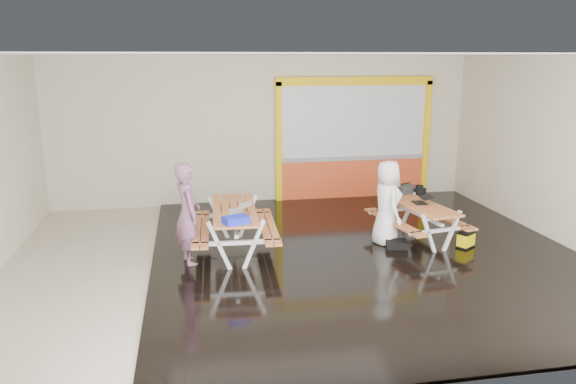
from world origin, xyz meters
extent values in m
cube|color=beige|center=(0.00, 0.00, -0.01)|extent=(10.00, 8.00, 0.01)
cube|color=white|center=(0.00, 0.00, 3.50)|extent=(10.00, 8.00, 0.01)
cube|color=beige|center=(0.00, 4.00, 1.75)|extent=(10.00, 0.01, 3.50)
cube|color=beige|center=(0.00, -4.00, 1.75)|extent=(10.00, 0.01, 3.50)
cube|color=beige|center=(5.00, 0.00, 1.75)|extent=(0.01, 8.00, 3.50)
cube|color=black|center=(1.25, 0.00, 0.03)|extent=(7.50, 7.98, 0.05)
cube|color=#D94B20|center=(2.20, 3.93, 0.50)|extent=(3.60, 0.12, 1.00)
cube|color=gray|center=(2.20, 3.93, 1.03)|extent=(3.60, 0.14, 0.10)
cube|color=silver|center=(2.20, 3.94, 1.94)|extent=(3.60, 0.08, 1.72)
cube|color=yellow|center=(0.33, 3.92, 1.45)|extent=(0.14, 0.16, 2.90)
cube|color=yellow|center=(4.07, 3.92, 1.45)|extent=(0.14, 0.16, 2.90)
cube|color=yellow|center=(2.20, 3.92, 2.90)|extent=(3.88, 0.16, 0.20)
cube|color=#CB6F36|center=(-1.36, 0.46, 0.83)|extent=(0.24, 2.15, 0.04)
cube|color=#CB6F36|center=(-1.20, 0.46, 0.83)|extent=(0.24, 2.15, 0.04)
cube|color=#CB6F36|center=(-1.05, 0.45, 0.83)|extent=(0.24, 2.15, 0.04)
cube|color=#CB6F36|center=(-0.90, 0.44, 0.83)|extent=(0.24, 2.15, 0.04)
cube|color=#CB6F36|center=(-0.75, 0.43, 0.83)|extent=(0.24, 2.15, 0.04)
cube|color=white|center=(-1.37, -0.35, 0.45)|extent=(0.40, 0.08, 0.86)
cube|color=white|center=(-0.81, -0.38, 0.45)|extent=(0.40, 0.08, 0.86)
cube|color=white|center=(-1.09, -0.37, 0.50)|extent=(1.47, 0.14, 0.06)
cube|color=white|center=(-1.09, -0.37, 0.78)|extent=(0.73, 0.10, 0.06)
cube|color=white|center=(-1.29, 1.28, 0.45)|extent=(0.40, 0.08, 0.86)
cube|color=white|center=(-0.73, 1.25, 0.45)|extent=(0.40, 0.08, 0.86)
cube|color=white|center=(-1.01, 1.27, 0.50)|extent=(1.47, 0.14, 0.06)
cube|color=white|center=(-1.01, 1.27, 0.78)|extent=(0.73, 0.10, 0.06)
cube|color=white|center=(-1.05, 0.45, 0.62)|extent=(0.15, 1.76, 0.06)
cube|color=#CB6F36|center=(-1.71, 0.48, 0.51)|extent=(0.23, 2.15, 0.04)
cube|color=#CB6F36|center=(-1.57, 0.48, 0.51)|extent=(0.23, 2.15, 0.04)
cube|color=#CB6F36|center=(-0.53, 0.42, 0.51)|extent=(0.23, 2.15, 0.04)
cube|color=#CB6F36|center=(-0.39, 0.42, 0.51)|extent=(0.23, 2.15, 0.04)
cube|color=#CB6F36|center=(2.18, 0.46, 0.74)|extent=(0.44, 1.89, 0.04)
cube|color=#CB6F36|center=(2.31, 0.48, 0.74)|extent=(0.44, 1.89, 0.04)
cube|color=#CB6F36|center=(2.45, 0.50, 0.74)|extent=(0.44, 1.89, 0.04)
cube|color=#CB6F36|center=(2.58, 0.53, 0.74)|extent=(0.44, 1.89, 0.04)
cube|color=#CB6F36|center=(2.71, 0.55, 0.74)|extent=(0.44, 1.89, 0.04)
cube|color=white|center=(2.33, -0.25, 0.41)|extent=(0.36, 0.12, 0.76)
cube|color=white|center=(2.81, -0.16, 0.41)|extent=(0.36, 0.12, 0.76)
cube|color=white|center=(2.57, -0.20, 0.45)|extent=(1.29, 0.28, 0.06)
cube|color=white|center=(2.57, -0.20, 0.69)|extent=(0.64, 0.17, 0.06)
cube|color=white|center=(2.08, 1.17, 0.41)|extent=(0.36, 0.12, 0.76)
cube|color=white|center=(2.57, 1.26, 0.41)|extent=(0.36, 0.12, 0.76)
cube|color=white|center=(2.32, 1.21, 0.45)|extent=(1.29, 0.28, 0.06)
cube|color=white|center=(2.32, 1.21, 0.69)|extent=(0.64, 0.17, 0.06)
cube|color=white|center=(2.45, 0.50, 0.55)|extent=(0.32, 1.54, 0.06)
cube|color=#CB6F36|center=(1.87, 0.40, 0.46)|extent=(0.44, 1.89, 0.04)
cube|color=#CB6F36|center=(2.00, 0.43, 0.46)|extent=(0.44, 1.89, 0.04)
cube|color=#CB6F36|center=(2.90, 0.58, 0.46)|extent=(0.44, 1.89, 0.04)
cube|color=#CB6F36|center=(3.02, 0.60, 0.46)|extent=(0.44, 1.89, 0.04)
imported|color=#80526E|center=(-1.86, 0.10, 0.90)|extent=(0.56, 0.72, 1.76)
imported|color=white|center=(1.80, 0.47, 0.80)|extent=(0.56, 0.82, 1.64)
cube|color=silver|center=(-1.04, 0.20, 0.87)|extent=(0.30, 0.39, 0.02)
cube|color=silver|center=(-0.89, 0.18, 0.99)|extent=(0.28, 0.39, 0.07)
cube|color=silver|center=(-0.89, 0.18, 0.99)|extent=(0.24, 0.34, 0.06)
cube|color=black|center=(2.47, 0.53, 0.77)|extent=(0.23, 0.31, 0.02)
cube|color=black|center=(2.60, 0.52, 0.88)|extent=(0.21, 0.31, 0.06)
cube|color=silver|center=(2.60, 0.52, 0.88)|extent=(0.18, 0.27, 0.05)
cube|color=#1C24D0|center=(-1.10, -0.44, 0.91)|extent=(0.46, 0.39, 0.11)
cube|color=black|center=(2.51, 1.31, 0.84)|extent=(0.42, 0.35, 0.17)
cylinder|color=black|center=(2.51, 1.31, 0.97)|extent=(0.25, 0.16, 0.02)
cube|color=black|center=(2.81, 1.32, 0.67)|extent=(0.29, 0.26, 0.35)
cylinder|color=black|center=(2.81, 1.32, 0.87)|extent=(0.22, 0.22, 0.09)
cube|color=black|center=(1.88, 0.12, 0.12)|extent=(0.44, 0.36, 0.14)
cube|color=black|center=(3.15, -0.08, 0.07)|extent=(0.40, 0.37, 0.03)
cube|color=#DFC504|center=(3.15, -0.08, 0.19)|extent=(0.38, 0.34, 0.25)
cube|color=black|center=(3.15, -0.08, 0.33)|extent=(0.40, 0.37, 0.03)
camera|label=1|loc=(-1.80, -8.85, 3.46)|focal=34.04mm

